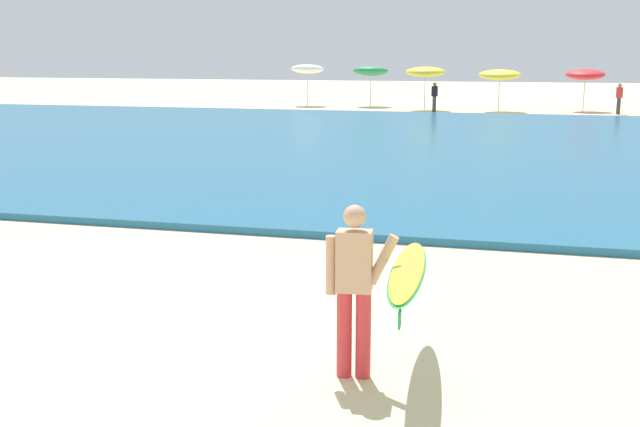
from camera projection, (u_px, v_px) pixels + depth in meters
ground_plane at (80, 330)px, 9.14m from camera, size 160.00×160.00×0.00m
sea at (380, 143)px, 27.17m from camera, size 120.00×28.00×0.14m
surfer_with_board at (383, 276)px, 7.57m from camera, size 1.09×2.96×1.73m
beach_umbrella_0 at (307, 69)px, 46.86m from camera, size 1.94×1.98×2.50m
beach_umbrella_1 at (371, 71)px, 46.30m from camera, size 2.05×2.08×2.43m
beach_umbrella_2 at (425, 72)px, 43.23m from camera, size 2.16×2.17×2.38m
beach_umbrella_3 at (500, 75)px, 42.30m from camera, size 2.23×2.25×2.28m
beach_umbrella_4 at (585, 74)px, 42.41m from camera, size 2.06×2.09×2.32m
beachgoer_near_row_mid at (619, 98)px, 40.55m from camera, size 0.32×0.20×1.58m
beachgoer_near_row_right at (435, 96)px, 42.01m from camera, size 0.32×0.20×1.58m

